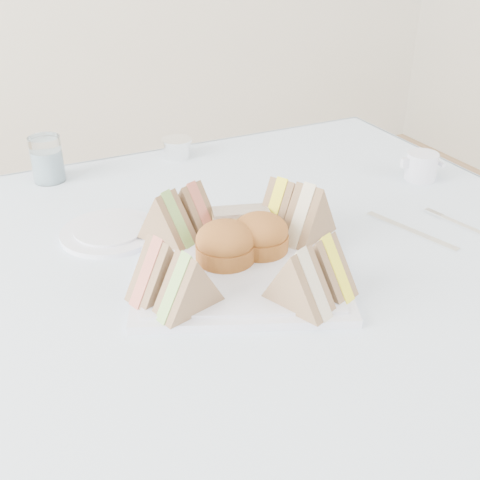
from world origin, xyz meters
name	(u,v)px	position (x,y,z in m)	size (l,w,h in m)	color
table	(271,428)	(0.00, 0.00, 0.37)	(0.90, 0.90, 0.74)	brown
tablecloth	(278,256)	(0.00, 0.00, 0.74)	(1.02, 1.02, 0.01)	#BADAF8
serving_plate	(240,266)	(-0.07, -0.01, 0.75)	(0.30, 0.30, 0.01)	silver
sandwich_fl_a	(160,266)	(-0.20, -0.04, 0.80)	(0.10, 0.04, 0.08)	#846C4C
sandwich_fl_b	(188,281)	(-0.18, -0.09, 0.80)	(0.09, 0.04, 0.08)	#846C4C
sandwich_fr_a	(324,262)	(0.00, -0.12, 0.80)	(0.09, 0.04, 0.08)	#846C4C
sandwich_fr_b	(300,278)	(-0.05, -0.14, 0.80)	(0.10, 0.04, 0.08)	#846C4C
sandwich_bl_a	(167,216)	(-0.14, 0.10, 0.80)	(0.09, 0.04, 0.08)	#846C4C
sandwich_bl_b	(192,206)	(-0.09, 0.12, 0.80)	(0.09, 0.04, 0.08)	#846C4C
sandwich_br_a	(308,211)	(0.06, 0.01, 0.80)	(0.10, 0.05, 0.09)	#846C4C
sandwich_br_b	(282,203)	(0.04, 0.06, 0.80)	(0.10, 0.05, 0.09)	#846C4C
scone_left	(225,243)	(-0.09, 0.00, 0.79)	(0.09, 0.09, 0.06)	olive
scone_right	(260,234)	(-0.03, 0.00, 0.79)	(0.09, 0.09, 0.06)	olive
pastry_slice	(241,221)	(-0.03, 0.07, 0.78)	(0.09, 0.04, 0.04)	#CFC18A
side_plate	(110,232)	(-0.22, 0.18, 0.75)	(0.16, 0.16, 0.01)	silver
water_glass	(47,159)	(-0.26, 0.44, 0.79)	(0.06, 0.06, 0.09)	white
tea_strainer	(177,149)	(0.01, 0.45, 0.76)	(0.07, 0.07, 0.04)	white
knife	(411,231)	(0.23, -0.03, 0.75)	(0.01, 0.17, 0.00)	white
creamer_jug	(421,166)	(0.39, 0.13, 0.77)	(0.06, 0.06, 0.05)	silver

